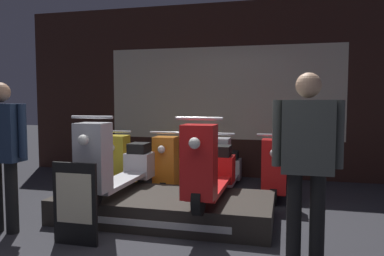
{
  "coord_description": "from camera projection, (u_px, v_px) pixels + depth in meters",
  "views": [
    {
      "loc": [
        1.16,
        -3.13,
        1.43
      ],
      "look_at": [
        -0.09,
        1.84,
        1.04
      ],
      "focal_mm": 35.0,
      "sensor_mm": 36.0,
      "label": 1
    }
  ],
  "objects": [
    {
      "name": "display_platform",
      "position": [
        164.0,
        207.0,
        4.47
      ],
      "size": [
        2.55,
        1.14,
        0.29
      ],
      "color": "#2D2823",
      "rests_on": "ground_plane"
    },
    {
      "name": "scooter_backrow_0",
      "position": [
        132.0,
        164.0,
        6.17
      ],
      "size": [
        0.47,
        1.69,
        0.97
      ],
      "color": "black",
      "rests_on": "ground_plane"
    },
    {
      "name": "scooter_backrow_1",
      "position": [
        177.0,
        167.0,
        5.98
      ],
      "size": [
        0.47,
        1.69,
        0.97
      ],
      "color": "black",
      "rests_on": "ground_plane"
    },
    {
      "name": "shop_wall_back",
      "position": [
        222.0,
        91.0,
        6.94
      ],
      "size": [
        7.88,
        0.09,
        3.2
      ],
      "color": "#331E19",
      "rests_on": "ground_plane"
    },
    {
      "name": "scooter_display_left",
      "position": [
        116.0,
        164.0,
        4.49
      ],
      "size": [
        0.47,
        1.69,
        0.97
      ],
      "color": "black",
      "rests_on": "display_platform"
    },
    {
      "name": "scooter_backrow_3",
      "position": [
        275.0,
        171.0,
        5.61
      ],
      "size": [
        0.47,
        1.69,
        0.97
      ],
      "color": "black",
      "rests_on": "ground_plane"
    },
    {
      "name": "person_left_browsing",
      "position": [
        2.0,
        145.0,
        3.98
      ],
      "size": [
        0.6,
        0.25,
        1.61
      ],
      "color": "black",
      "rests_on": "ground_plane"
    },
    {
      "name": "scooter_backrow_2",
      "position": [
        224.0,
        169.0,
        5.8
      ],
      "size": [
        0.47,
        1.69,
        0.97
      ],
      "color": "black",
      "rests_on": "ground_plane"
    },
    {
      "name": "person_right_browsing",
      "position": [
        307.0,
        152.0,
        3.22
      ],
      "size": [
        0.59,
        0.24,
        1.66
      ],
      "color": "black",
      "rests_on": "ground_plane"
    },
    {
      "name": "scooter_display_right",
      "position": [
        210.0,
        169.0,
        4.21
      ],
      "size": [
        0.47,
        1.69,
        0.97
      ],
      "color": "black",
      "rests_on": "display_platform"
    },
    {
      "name": "price_sign_board",
      "position": [
        75.0,
        204.0,
        3.66
      ],
      "size": [
        0.46,
        0.04,
        0.82
      ],
      "color": "black",
      "rests_on": "ground_plane"
    }
  ]
}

